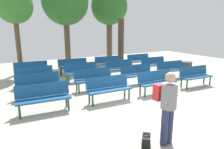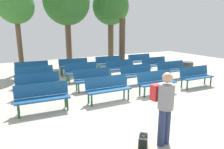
% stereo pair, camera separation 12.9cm
% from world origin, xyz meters
% --- Properties ---
extents(ground_plane, '(24.00, 24.00, 0.00)m').
position_xyz_m(ground_plane, '(0.00, 0.00, 0.00)').
color(ground_plane, '#B2A899').
extents(bench_r0_c0, '(1.63, 0.59, 0.87)m').
position_xyz_m(bench_r0_c0, '(-3.13, 1.75, 0.50)').
color(bench_r0_c0, navy).
rests_on(bench_r0_c0, ground_plane).
extents(bench_r0_c1, '(1.62, 0.55, 0.87)m').
position_xyz_m(bench_r0_c1, '(-0.95, 1.62, 0.50)').
color(bench_r0_c1, navy).
rests_on(bench_r0_c1, ground_plane).
extents(bench_r0_c2, '(1.62, 0.56, 0.87)m').
position_xyz_m(bench_r0_c2, '(1.11, 1.47, 0.50)').
color(bench_r0_c2, navy).
rests_on(bench_r0_c2, ground_plane).
extents(bench_r0_c3, '(1.62, 0.57, 0.87)m').
position_xyz_m(bench_r0_c3, '(3.26, 1.38, 0.50)').
color(bench_r0_c3, navy).
rests_on(bench_r0_c3, ground_plane).
extents(bench_r1_c0, '(1.62, 0.54, 0.87)m').
position_xyz_m(bench_r1_c0, '(-3.03, 3.29, 0.50)').
color(bench_r1_c0, navy).
rests_on(bench_r1_c0, ground_plane).
extents(bench_r1_c1, '(1.63, 0.59, 0.87)m').
position_xyz_m(bench_r1_c1, '(-0.87, 3.12, 0.50)').
color(bench_r1_c1, navy).
rests_on(bench_r1_c1, ground_plane).
extents(bench_r1_c2, '(1.62, 0.57, 0.87)m').
position_xyz_m(bench_r1_c2, '(1.26, 2.97, 0.50)').
color(bench_r1_c2, navy).
rests_on(bench_r1_c2, ground_plane).
extents(bench_r1_c3, '(1.63, 0.61, 0.87)m').
position_xyz_m(bench_r1_c3, '(3.35, 2.90, 0.50)').
color(bench_r1_c3, navy).
rests_on(bench_r1_c3, ground_plane).
extents(bench_r2_c0, '(1.63, 0.60, 0.87)m').
position_xyz_m(bench_r2_c0, '(-2.96, 4.78, 0.50)').
color(bench_r2_c0, navy).
rests_on(bench_r2_c0, ground_plane).
extents(bench_r2_c1, '(1.61, 0.53, 0.87)m').
position_xyz_m(bench_r2_c1, '(-0.82, 4.66, 0.50)').
color(bench_r2_c1, navy).
rests_on(bench_r2_c1, ground_plane).
extents(bench_r2_c2, '(1.61, 0.53, 0.87)m').
position_xyz_m(bench_r2_c2, '(1.28, 4.49, 0.50)').
color(bench_r2_c2, navy).
rests_on(bench_r2_c2, ground_plane).
extents(bench_r2_c3, '(1.62, 0.57, 0.87)m').
position_xyz_m(bench_r2_c3, '(3.51, 4.42, 0.50)').
color(bench_r2_c3, navy).
rests_on(bench_r2_c3, ground_plane).
extents(bench_r3_c0, '(1.62, 0.56, 0.87)m').
position_xyz_m(bench_r3_c0, '(-2.89, 6.22, 0.50)').
color(bench_r3_c0, navy).
rests_on(bench_r3_c0, ground_plane).
extents(bench_r3_c1, '(1.63, 0.61, 0.87)m').
position_xyz_m(bench_r3_c1, '(-0.74, 6.15, 0.50)').
color(bench_r3_c1, navy).
rests_on(bench_r3_c1, ground_plane).
extents(bench_r3_c2, '(1.63, 0.60, 0.87)m').
position_xyz_m(bench_r3_c2, '(1.39, 6.03, 0.50)').
color(bench_r3_c2, navy).
rests_on(bench_r3_c2, ground_plane).
extents(bench_r3_c3, '(1.61, 0.53, 0.87)m').
position_xyz_m(bench_r3_c3, '(3.56, 5.90, 0.50)').
color(bench_r3_c3, navy).
rests_on(bench_r3_c3, ground_plane).
extents(tree_0, '(0.40, 0.40, 3.14)m').
position_xyz_m(tree_0, '(3.12, 7.43, 1.57)').
color(tree_0, '#4C3A28').
rests_on(tree_0, ground_plane).
extents(tree_1, '(2.95, 2.95, 5.61)m').
position_xyz_m(tree_1, '(-0.21, 8.80, 4.09)').
color(tree_1, brown).
rests_on(tree_1, ground_plane).
extents(tree_2, '(1.94, 1.94, 4.66)m').
position_xyz_m(tree_2, '(-3.24, 7.94, 3.63)').
color(tree_2, brown).
rests_on(tree_2, ground_plane).
extents(tree_3, '(2.68, 2.68, 5.39)m').
position_xyz_m(tree_3, '(3.22, 9.29, 3.98)').
color(tree_3, brown).
rests_on(tree_3, ground_plane).
extents(visitor_with_backpack, '(0.37, 0.55, 1.65)m').
position_xyz_m(visitor_with_backpack, '(-1.09, -1.35, 0.94)').
color(visitor_with_backpack, navy).
rests_on(visitor_with_backpack, ground_plane).
extents(handbag, '(0.35, 0.36, 0.29)m').
position_xyz_m(handbag, '(-1.55, -1.25, 0.13)').
color(handbag, black).
rests_on(handbag, ground_plane).
extents(trash_bin, '(0.58, 0.58, 0.72)m').
position_xyz_m(trash_bin, '(4.68, 3.09, 0.36)').
color(trash_bin, '#383D38').
rests_on(trash_bin, ground_plane).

